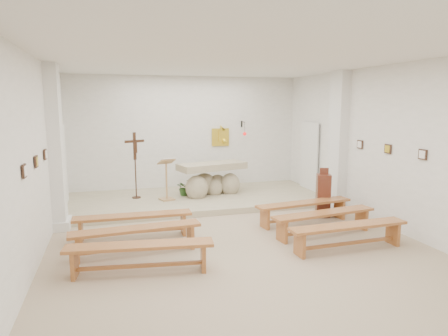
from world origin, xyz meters
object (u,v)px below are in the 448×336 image
object	(u,v)px
donation_pedestal	(323,195)
bench_right_second	(324,218)
altar	(211,181)
bench_left_third	(140,251)
lectern	(167,179)
bench_left_front	(133,220)
crucifix_stand	(135,160)
bench_left_second	(136,234)
bench_right_third	(349,231)
bench_right_front	(304,207)

from	to	relation	value
donation_pedestal	bench_right_second	distance (m)	1.47
altar	bench_left_third	size ratio (longest dim) A/B	0.86
lectern	bench_left_front	world-z (taller)	lectern
lectern	crucifix_stand	distance (m)	1.01
bench_left_second	bench_right_third	world-z (taller)	same
bench_left_second	bench_right_second	world-z (taller)	same
lectern	donation_pedestal	size ratio (longest dim) A/B	0.97
donation_pedestal	bench_left_second	world-z (taller)	donation_pedestal
altar	bench_right_second	bearing A→B (deg)	-83.00
bench_right_front	altar	bearing A→B (deg)	110.41
crucifix_stand	bench_left_third	bearing A→B (deg)	-113.10
crucifix_stand	bench_left_third	xyz separation A→B (m)	(-0.24, -4.66, -0.81)
donation_pedestal	bench_left_third	bearing A→B (deg)	-133.17
lectern	bench_right_second	world-z (taller)	lectern
bench_left_front	bench_right_front	bearing A→B (deg)	1.10
bench_left_third	bench_right_third	distance (m)	3.77
bench_left_second	bench_left_front	bearing A→B (deg)	85.68
donation_pedestal	lectern	bearing A→B (deg)	170.55
bench_left_second	bench_left_third	bearing A→B (deg)	-94.32
bench_right_front	crucifix_stand	bearing A→B (deg)	133.26
altar	bench_left_second	world-z (taller)	altar
donation_pedestal	bench_right_front	world-z (taller)	donation_pedestal
bench_left_third	bench_right_second	bearing A→B (deg)	20.59
lectern	bench_left_second	size ratio (longest dim) A/B	0.49
altar	bench_right_third	world-z (taller)	altar
bench_right_front	bench_left_second	distance (m)	3.87
bench_right_third	crucifix_stand	bearing A→B (deg)	125.17
altar	bench_left_second	xyz separation A→B (m)	(-2.31, -3.65, -0.16)
lectern	donation_pedestal	xyz separation A→B (m)	(3.47, -2.04, -0.20)
bench_right_second	bench_left_front	bearing A→B (deg)	158.85
altar	bench_left_second	bearing A→B (deg)	-137.06
bench_left_front	bench_right_second	xyz separation A→B (m)	(3.77, -0.88, 0.00)
crucifix_stand	bench_right_second	size ratio (longest dim) A/B	0.76
bench_right_third	lectern	bearing A→B (deg)	121.33
bench_right_front	bench_right_third	world-z (taller)	same
altar	bench_right_second	distance (m)	3.94
lectern	bench_right_front	bearing A→B (deg)	-59.35
altar	bench_left_front	size ratio (longest dim) A/B	0.87
bench_left_front	bench_right_third	bearing A→B (deg)	-23.98
bench_left_second	bench_right_second	size ratio (longest dim) A/B	1.00
altar	crucifix_stand	world-z (taller)	crucifix_stand
donation_pedestal	bench_left_front	xyz separation A→B (m)	(-4.48, -0.40, -0.15)
donation_pedestal	bench_right_second	world-z (taller)	donation_pedestal
bench_right_front	bench_left_third	size ratio (longest dim) A/B	1.00
bench_left_second	bench_right_second	xyz separation A→B (m)	(3.77, 0.00, 0.00)
lectern	bench_left_second	world-z (taller)	lectern
donation_pedestal	bench_right_front	bearing A→B (deg)	-129.50
crucifix_stand	donation_pedestal	xyz separation A→B (m)	(4.23, -2.50, -0.66)
bench_left_front	bench_left_third	size ratio (longest dim) A/B	0.99
bench_right_second	bench_right_third	size ratio (longest dim) A/B	1.01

